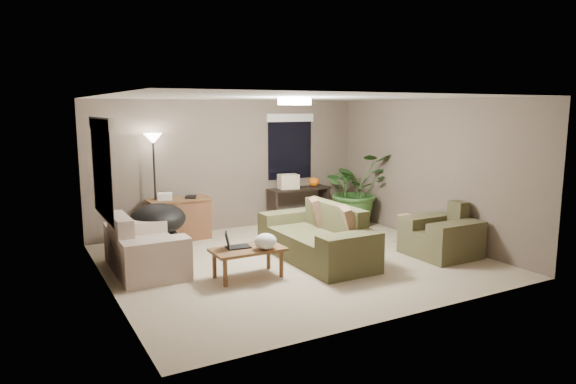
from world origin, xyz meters
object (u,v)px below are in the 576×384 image
papasan_chair (158,224)px  houseplant (355,197)px  armchair (442,237)px  console_table (299,203)px  desk (180,219)px  main_sofa (318,240)px  floor_lamp (153,151)px  loveseat (143,251)px  cat_scratching_post (406,231)px  coffee_table (248,253)px

papasan_chair → houseplant: 3.99m
armchair → console_table: armchair is taller
desk → console_table: bearing=1.5°
main_sofa → desk: size_ratio=2.00×
floor_lamp → houseplant: bearing=-10.2°
loveseat → floor_lamp: size_ratio=0.84×
desk → floor_lamp: size_ratio=0.58×
desk → houseplant: size_ratio=0.75×
loveseat → desk: loveseat is taller
loveseat → floor_lamp: floor_lamp is taller
main_sofa → loveseat: size_ratio=1.38×
cat_scratching_post → console_table: bearing=112.5°
armchair → floor_lamp: floor_lamp is taller
coffee_table → cat_scratching_post: 3.24m
loveseat → armchair: size_ratio=1.60×
cat_scratching_post → papasan_chair: bearing=158.8°
loveseat → armchair: (4.38, -1.51, 0.00)m
desk → houseplant: 3.50m
armchair → houseplant: 2.45m
console_table → papasan_chair: 3.12m
main_sofa → cat_scratching_post: bearing=2.7°
main_sofa → coffee_table: 1.37m
main_sofa → loveseat: (-2.54, 0.71, 0.00)m
main_sofa → loveseat: same height
main_sofa → cat_scratching_post: 1.88m
desk → papasan_chair: (-0.54, -0.59, 0.09)m
coffee_table → floor_lamp: 2.97m
houseplant → cat_scratching_post: 1.59m
desk → houseplant: houseplant is taller
armchair → houseplant: houseplant is taller
coffee_table → console_table: 3.46m
floor_lamp → houseplant: (3.83, -0.69, -1.02)m
houseplant → cat_scratching_post: bearing=-91.1°
loveseat → desk: (1.00, 1.50, 0.08)m
desk → loveseat: bearing=-123.8°
loveseat → coffee_table: 1.58m
main_sofa → armchair: (1.84, -0.79, 0.00)m
console_table → papasan_chair: papasan_chair is taller
coffee_table → houseplant: houseplant is taller
cat_scratching_post → desk: bearing=148.2°
main_sofa → cat_scratching_post: main_sofa is taller
papasan_chair → floor_lamp: size_ratio=0.60×
desk → papasan_chair: papasan_chair is taller
main_sofa → armchair: 2.00m
main_sofa → desk: (-1.54, 2.21, 0.08)m
console_table → armchair: bearing=-74.2°
loveseat → armchair: 4.63m
main_sofa → floor_lamp: (-1.93, 2.33, 1.30)m
loveseat → desk: size_ratio=1.45×
console_table → loveseat: bearing=-156.0°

